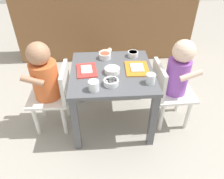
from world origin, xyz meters
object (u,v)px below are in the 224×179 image
at_px(veggie_bowl_near, 112,70).
at_px(seated_child_left, 46,78).
at_px(seated_child_right, 176,75).
at_px(food_tray_left, 87,70).
at_px(food_tray_right, 137,68).
at_px(veggie_bowl_far, 133,54).
at_px(water_cup_right, 151,79).
at_px(cereal_bowl_left_side, 105,56).
at_px(cereal_bowl_right_side, 111,82).
at_px(dining_table, 112,80).
at_px(dog, 101,62).
at_px(water_cup_left, 94,86).

bearing_deg(veggie_bowl_near, seated_child_left, 179.15).
distance_m(seated_child_right, food_tray_left, 0.62).
bearing_deg(food_tray_right, food_tray_left, -180.00).
distance_m(seated_child_right, veggie_bowl_far, 0.36).
relative_size(water_cup_right, cereal_bowl_left_side, 0.72).
xyz_separation_m(water_cup_right, cereal_bowl_right_side, (-0.25, -0.00, -0.01)).
height_order(water_cup_right, cereal_bowl_right_side, water_cup_right).
xyz_separation_m(food_tray_left, food_tray_right, (0.35, 0.00, 0.00)).
bearing_deg(food_tray_right, dining_table, -177.17).
bearing_deg(seated_child_left, food_tray_right, 2.46).
bearing_deg(dining_table, water_cup_right, -35.24).
relative_size(dog, food_tray_right, 2.20).
relative_size(water_cup_left, veggie_bowl_near, 0.63).
bearing_deg(veggie_bowl_near, food_tray_right, 10.83).
distance_m(dining_table, veggie_bowl_far, 0.28).
distance_m(food_tray_right, cereal_bowl_left_side, 0.27).
height_order(seated_child_right, cereal_bowl_left_side, seated_child_right).
height_order(seated_child_right, water_cup_right, seated_child_right).
height_order(dining_table, seated_child_right, seated_child_right).
bearing_deg(water_cup_right, seated_child_left, 167.94).
height_order(food_tray_right, water_cup_left, water_cup_left).
xyz_separation_m(dog, cereal_bowl_left_side, (0.02, -0.42, 0.29)).
bearing_deg(dining_table, cereal_bowl_left_side, 102.89).
height_order(dining_table, cereal_bowl_left_side, cereal_bowl_left_side).
relative_size(cereal_bowl_left_side, veggie_bowl_far, 1.13).
distance_m(food_tray_left, cereal_bowl_right_side, 0.23).
relative_size(cereal_bowl_right_side, veggie_bowl_near, 0.90).
bearing_deg(water_cup_left, seated_child_right, 17.74).
xyz_separation_m(dining_table, water_cup_right, (0.23, -0.16, 0.11)).
relative_size(seated_child_right, cereal_bowl_right_side, 7.31).
xyz_separation_m(seated_child_left, veggie_bowl_far, (0.62, 0.21, 0.05)).
bearing_deg(seated_child_right, seated_child_left, 179.21).
bearing_deg(water_cup_left, veggie_bowl_far, 54.13).
height_order(dog, cereal_bowl_right_side, cereal_bowl_right_side).
distance_m(food_tray_left, water_cup_left, 0.23).
bearing_deg(water_cup_left, food_tray_right, 36.64).
bearing_deg(cereal_bowl_left_side, veggie_bowl_far, 4.74).
distance_m(seated_child_left, food_tray_left, 0.28).
bearing_deg(veggie_bowl_near, water_cup_left, -123.29).
height_order(seated_child_left, dog, seated_child_left).
height_order(dog, water_cup_left, water_cup_left).
xyz_separation_m(dog, cereal_bowl_right_side, (0.05, -0.76, 0.29)).
bearing_deg(dining_table, food_tray_right, 2.83).
distance_m(seated_child_left, food_tray_right, 0.62).
distance_m(dog, water_cup_left, 0.86).
relative_size(dining_table, cereal_bowl_left_side, 6.49).
xyz_separation_m(seated_child_left, food_tray_right, (0.62, 0.03, 0.04)).
relative_size(seated_child_left, water_cup_left, 10.54).
height_order(seated_child_right, veggie_bowl_far, seated_child_right).
bearing_deg(dog, water_cup_left, -94.06).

